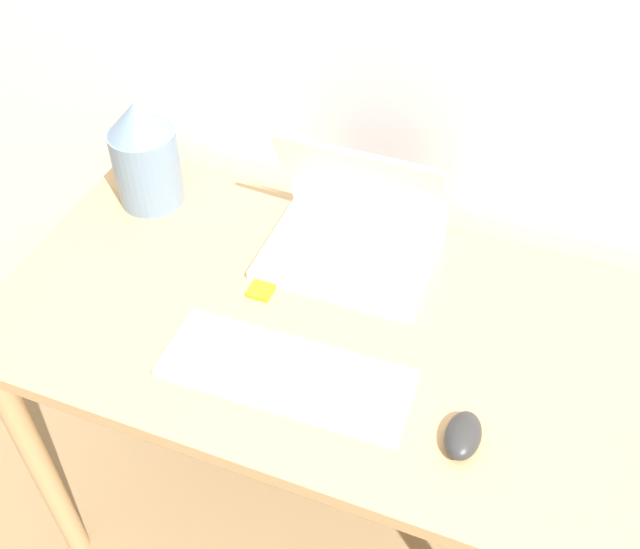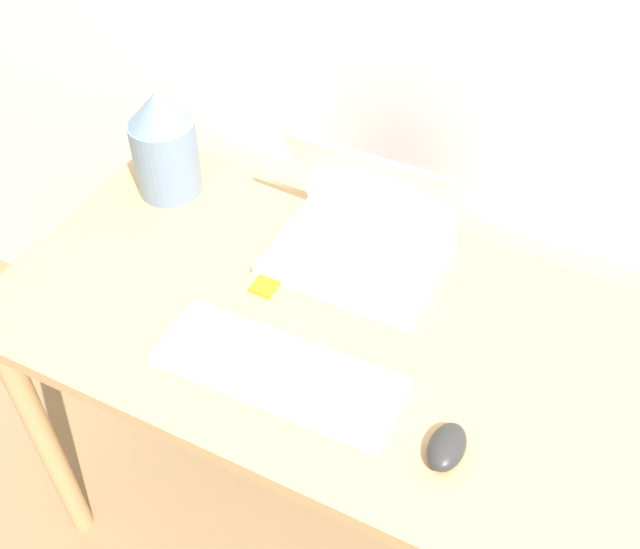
{
  "view_description": "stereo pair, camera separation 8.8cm",
  "coord_description": "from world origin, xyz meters",
  "views": [
    {
      "loc": [
        0.28,
        -0.51,
        1.78
      ],
      "look_at": [
        -0.04,
        0.33,
        0.88
      ],
      "focal_mm": 42.0,
      "sensor_mm": 36.0,
      "label": 1
    },
    {
      "loc": [
        0.36,
        -0.48,
        1.78
      ],
      "look_at": [
        -0.04,
        0.33,
        0.88
      ],
      "focal_mm": 42.0,
      "sensor_mm": 36.0,
      "label": 2
    }
  ],
  "objects": [
    {
      "name": "desk",
      "position": [
        0.0,
        0.32,
        0.67
      ],
      "size": [
        1.26,
        0.65,
        0.78
      ],
      "color": "tan",
      "rests_on": "ground_plane"
    },
    {
      "name": "laptop",
      "position": [
        -0.04,
        0.51,
        0.83
      ],
      "size": [
        0.32,
        0.24,
        0.24
      ],
      "color": "white",
      "rests_on": "desk"
    },
    {
      "name": "keyboard",
      "position": [
        -0.05,
        0.18,
        0.79
      ],
      "size": [
        0.42,
        0.16,
        0.02
      ],
      "color": "silver",
      "rests_on": "desk"
    },
    {
      "name": "mouse",
      "position": [
        0.26,
        0.16,
        0.8
      ],
      "size": [
        0.06,
        0.09,
        0.04
      ],
      "color": "#2D2D2D",
      "rests_on": "desk"
    },
    {
      "name": "vase",
      "position": [
        -0.49,
        0.51,
        0.89
      ],
      "size": [
        0.14,
        0.14,
        0.24
      ],
      "color": "slate",
      "rests_on": "desk"
    },
    {
      "name": "mp3_player",
      "position": [
        -0.17,
        0.34,
        0.78
      ],
      "size": [
        0.04,
        0.05,
        0.01
      ],
      "color": "orange",
      "rests_on": "desk"
    }
  ]
}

